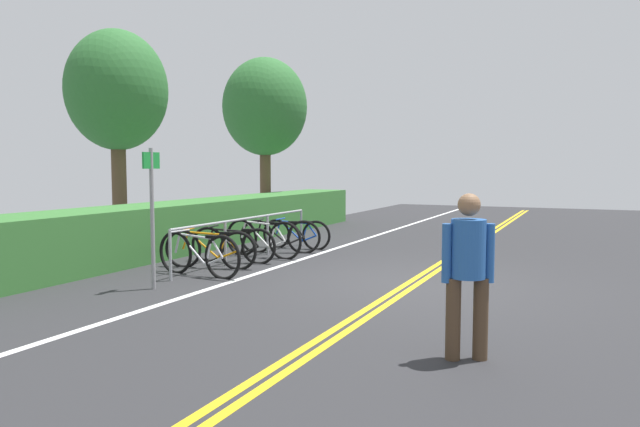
{
  "coord_description": "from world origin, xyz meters",
  "views": [
    {
      "loc": [
        -8.84,
        -2.48,
        1.81
      ],
      "look_at": [
        0.74,
        1.91,
        0.97
      ],
      "focal_mm": 33.42,
      "sensor_mm": 36.0,
      "label": 1
    }
  ],
  "objects_px": {
    "bicycle_3": "(263,239)",
    "bicycle_5": "(296,234)",
    "bicycle_4": "(280,236)",
    "tree_mid": "(117,92)",
    "bicycle_0": "(198,254)",
    "bicycle_2": "(233,245)",
    "bike_rack": "(248,228)",
    "bicycle_1": "(210,249)",
    "sign_post_near": "(152,204)",
    "tree_far_right": "(265,108)",
    "pedestrian": "(468,266)"
  },
  "relations": [
    {
      "from": "pedestrian",
      "to": "bicycle_5",
      "type": "bearing_deg",
      "value": 38.74
    },
    {
      "from": "bicycle_0",
      "to": "tree_far_right",
      "type": "bearing_deg",
      "value": 22.61
    },
    {
      "from": "bicycle_5",
      "to": "tree_mid",
      "type": "relative_size",
      "value": 0.33
    },
    {
      "from": "bicycle_0",
      "to": "sign_post_near",
      "type": "xyz_separation_m",
      "value": [
        -1.16,
        -0.04,
        0.9
      ]
    },
    {
      "from": "bike_rack",
      "to": "bicycle_3",
      "type": "bearing_deg",
      "value": -10.34
    },
    {
      "from": "bicycle_2",
      "to": "sign_post_near",
      "type": "height_order",
      "value": "sign_post_near"
    },
    {
      "from": "bicycle_5",
      "to": "tree_far_right",
      "type": "height_order",
      "value": "tree_far_right"
    },
    {
      "from": "bicycle_1",
      "to": "pedestrian",
      "type": "relative_size",
      "value": 1.11
    },
    {
      "from": "bicycle_1",
      "to": "bicycle_2",
      "type": "height_order",
      "value": "bicycle_1"
    },
    {
      "from": "bike_rack",
      "to": "bicycle_5",
      "type": "relative_size",
      "value": 2.9
    },
    {
      "from": "bicycle_3",
      "to": "pedestrian",
      "type": "relative_size",
      "value": 1.16
    },
    {
      "from": "bicycle_5",
      "to": "sign_post_near",
      "type": "distance_m",
      "value": 4.85
    },
    {
      "from": "pedestrian",
      "to": "tree_far_right",
      "type": "height_order",
      "value": "tree_far_right"
    },
    {
      "from": "bicycle_1",
      "to": "bicycle_4",
      "type": "height_order",
      "value": "bicycle_4"
    },
    {
      "from": "sign_post_near",
      "to": "tree_mid",
      "type": "xyz_separation_m",
      "value": [
        3.84,
        4.23,
        2.27
      ]
    },
    {
      "from": "bicycle_3",
      "to": "bicycle_5",
      "type": "height_order",
      "value": "bicycle_3"
    },
    {
      "from": "bicycle_2",
      "to": "tree_mid",
      "type": "relative_size",
      "value": 0.35
    },
    {
      "from": "bicycle_1",
      "to": "pedestrian",
      "type": "xyz_separation_m",
      "value": [
        -3.18,
        -5.12,
        0.55
      ]
    },
    {
      "from": "tree_mid",
      "to": "bicycle_2",
      "type": "bearing_deg",
      "value": -107.87
    },
    {
      "from": "sign_post_near",
      "to": "tree_mid",
      "type": "relative_size",
      "value": 0.42
    },
    {
      "from": "bicycle_1",
      "to": "tree_mid",
      "type": "xyz_separation_m",
      "value": [
        1.98,
        3.94,
        3.19
      ]
    },
    {
      "from": "bicycle_1",
      "to": "bicycle_4",
      "type": "distance_m",
      "value": 2.2
    },
    {
      "from": "bicycle_5",
      "to": "pedestrian",
      "type": "xyz_separation_m",
      "value": [
        -6.08,
        -4.88,
        0.57
      ]
    },
    {
      "from": "bicycle_4",
      "to": "tree_far_right",
      "type": "bearing_deg",
      "value": 32.69
    },
    {
      "from": "bicycle_1",
      "to": "tree_mid",
      "type": "height_order",
      "value": "tree_mid"
    },
    {
      "from": "bicycle_2",
      "to": "sign_post_near",
      "type": "distance_m",
      "value": 2.74
    },
    {
      "from": "bicycle_4",
      "to": "bicycle_2",
      "type": "bearing_deg",
      "value": 172.36
    },
    {
      "from": "bicycle_3",
      "to": "tree_mid",
      "type": "height_order",
      "value": "tree_mid"
    },
    {
      "from": "bicycle_0",
      "to": "bicycle_2",
      "type": "relative_size",
      "value": 1.04
    },
    {
      "from": "bicycle_0",
      "to": "pedestrian",
      "type": "bearing_deg",
      "value": -117.06
    },
    {
      "from": "bicycle_0",
      "to": "sign_post_near",
      "type": "distance_m",
      "value": 1.47
    },
    {
      "from": "bicycle_3",
      "to": "tree_far_right",
      "type": "relative_size",
      "value": 0.35
    },
    {
      "from": "bicycle_0",
      "to": "pedestrian",
      "type": "xyz_separation_m",
      "value": [
        -2.49,
        -4.87,
        0.53
      ]
    },
    {
      "from": "bicycle_4",
      "to": "tree_mid",
      "type": "height_order",
      "value": "tree_mid"
    },
    {
      "from": "bicycle_0",
      "to": "bicycle_3",
      "type": "xyz_separation_m",
      "value": [
        2.21,
        0.05,
        0.01
      ]
    },
    {
      "from": "bicycle_2",
      "to": "bicycle_5",
      "type": "distance_m",
      "value": 2.21
    },
    {
      "from": "bicycle_0",
      "to": "tree_mid",
      "type": "bearing_deg",
      "value": 57.45
    },
    {
      "from": "tree_far_right",
      "to": "bike_rack",
      "type": "bearing_deg",
      "value": -152.91
    },
    {
      "from": "pedestrian",
      "to": "bike_rack",
      "type": "bearing_deg",
      "value": 49.63
    },
    {
      "from": "bike_rack",
      "to": "bicycle_1",
      "type": "relative_size",
      "value": 2.7
    },
    {
      "from": "bike_rack",
      "to": "bicycle_5",
      "type": "height_order",
      "value": "bike_rack"
    },
    {
      "from": "bike_rack",
      "to": "tree_far_right",
      "type": "bearing_deg",
      "value": 27.09
    },
    {
      "from": "bicycle_1",
      "to": "bicycle_3",
      "type": "bearing_deg",
      "value": -7.48
    },
    {
      "from": "bicycle_0",
      "to": "tree_mid",
      "type": "relative_size",
      "value": 0.36
    },
    {
      "from": "bicycle_2",
      "to": "sign_post_near",
      "type": "relative_size",
      "value": 0.82
    },
    {
      "from": "pedestrian",
      "to": "sign_post_near",
      "type": "height_order",
      "value": "sign_post_near"
    },
    {
      "from": "bicycle_5",
      "to": "bicycle_3",
      "type": "bearing_deg",
      "value": 178.23
    },
    {
      "from": "bicycle_0",
      "to": "tree_far_right",
      "type": "height_order",
      "value": "tree_far_right"
    },
    {
      "from": "bicycle_3",
      "to": "bicycle_4",
      "type": "height_order",
      "value": "bicycle_3"
    },
    {
      "from": "bicycle_0",
      "to": "bicycle_1",
      "type": "height_order",
      "value": "bicycle_0"
    }
  ]
}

